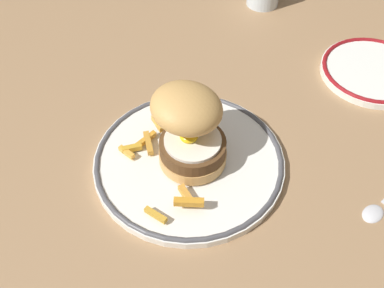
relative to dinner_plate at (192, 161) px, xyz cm
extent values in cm
cube|color=#9C7752|center=(-0.46, 1.61, -2.84)|extent=(124.89, 109.39, 4.00)
cylinder|color=white|center=(0.00, 0.00, -0.24)|extent=(28.48, 28.48, 1.20)
torus|color=#4C4C51|center=(0.00, 0.00, 0.36)|extent=(28.08, 28.08, 0.80)
cylinder|color=tan|center=(0.05, -0.31, 1.66)|extent=(9.90, 9.90, 1.80)
cylinder|color=#53361C|center=(0.05, -0.31, 3.59)|extent=(9.63, 9.63, 2.06)
cylinder|color=white|center=(0.05, -0.31, 4.87)|extent=(8.20, 8.20, 0.50)
ellipsoid|color=yellow|center=(-0.22, -0.02, 5.54)|extent=(2.60, 2.60, 1.40)
ellipsoid|color=tan|center=(-0.03, 1.23, 9.55)|extent=(11.65, 11.03, 6.78)
cube|color=gold|center=(-2.04, -6.72, 1.22)|extent=(1.83, 3.12, 0.91)
cube|color=#EFB246|center=(-4.23, 5.66, 3.00)|extent=(1.82, 3.27, 0.90)
cube|color=gold|center=(-6.52, -9.31, 1.13)|extent=(2.96, 2.95, 0.74)
cube|color=gold|center=(-9.47, 2.35, 1.13)|extent=(2.36, 2.70, 0.74)
cube|color=orange|center=(-1.93, -8.74, 2.20)|extent=(4.19, 1.81, 0.96)
cube|color=gold|center=(-6.08, 3.55, 1.20)|extent=(1.13, 4.31, 0.86)
cube|color=gold|center=(-8.62, 2.97, 1.18)|extent=(3.08, 1.16, 0.84)
cube|color=gold|center=(-6.58, 4.22, 1.14)|extent=(3.93, 3.26, 0.74)
cube|color=gold|center=(-0.97, 12.44, 1.26)|extent=(2.04, 3.04, 1.00)
cylinder|color=white|center=(35.45, 14.98, -0.24)|extent=(18.55, 18.55, 1.20)
torus|color=maroon|center=(35.45, 14.98, 0.36)|extent=(18.15, 18.15, 0.80)
ellipsoid|color=silver|center=(23.17, -12.98, -0.44)|extent=(4.43, 4.11, 0.90)
camera|label=1|loc=(-7.65, -44.27, 54.69)|focal=44.33mm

